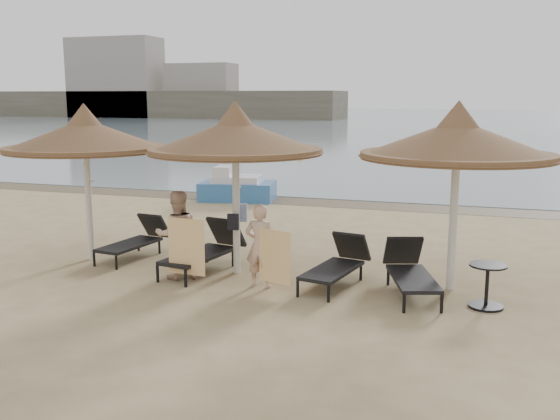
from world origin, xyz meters
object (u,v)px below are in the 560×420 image
Objects in this scene: lounger_far_left at (137,239)px; palapa_left at (85,136)px; lounger_near_left at (207,249)px; person_right at (260,239)px; palapa_center at (235,137)px; side_table at (487,287)px; lounger_near_right at (338,263)px; person_left at (177,228)px; lounger_far_right at (410,270)px; palapa_right at (457,140)px; pedal_boat at (237,188)px.

palapa_left is at bearing -141.25° from lounger_far_left.
person_right reaches higher than lounger_near_left.
palapa_center is 4.62× the size of side_table.
person_left reaches higher than lounger_near_right.
lounger_far_right is 4.22m from person_left.
palapa_right is (3.93, 0.17, 0.01)m from palapa_center.
lounger_near_left is 8.20m from pedal_boat.
lounger_near_right is at bearing 168.50° from side_table.
lounger_far_left is 1.88m from lounger_near_left.
lounger_near_left is at bearing -178.03° from palapa_right.
palapa_left is 6.85m from lounger_far_right.
palapa_right is 5.16m from person_left.
side_table is (1.25, -0.41, -0.06)m from lounger_far_right.
palapa_left is 2.91m from person_left.
palapa_center is 2.00m from person_right.
person_left is at bearing -84.41° from pedal_boat.
palapa_right is 1.52× the size of lounger_near_left.
lounger_near_left is at bearing -142.67° from person_left.
palapa_right is at bearing 2.47° from palapa_center.
person_left is at bearing -16.16° from palapa_left.
palapa_left is at bearing -99.92° from pedal_boat.
person_right reaches higher than side_table.
person_left is (-0.89, -0.67, -1.63)m from palapa_center.
palapa_center is (3.23, -0.01, 0.05)m from palapa_left.
palapa_left is 1.49× the size of lounger_near_left.
palapa_right reaches higher than person_left.
side_table is (4.52, -0.63, -2.25)m from palapa_center.
palapa_right reaches higher than lounger_far_left.
pedal_boat is at bearing 132.19° from side_table.
lounger_far_left is (-2.44, 0.48, -2.21)m from palapa_center.
lounger_near_left is 1.06× the size of lounger_far_right.
palapa_center is 5.09m from side_table.
lounger_near_left is 3.90m from lounger_far_right.
person_left is at bearing -179.58° from side_table.
side_table is at bearing -57.01° from pedal_boat.
lounger_near_right is (2.62, -0.13, -0.04)m from lounger_near_left.
side_table is (5.15, -0.65, -0.08)m from lounger_near_left.
lounger_far_left is 1.00× the size of person_left.
palapa_center is 8.70m from pedal_boat.
palapa_right is 1.67× the size of lounger_near_right.
palapa_right is 1.29× the size of pedal_boat.
person_right is (-1.26, -0.61, 0.49)m from lounger_near_right.
side_table is (7.76, -0.64, -2.20)m from palapa_left.
person_left is (2.34, -0.68, -1.59)m from palapa_left.
palapa_center reaches higher than person_left.
lounger_far_left is 0.88× the size of lounger_near_left.
pedal_boat is (-0.69, 7.33, 0.04)m from lounger_far_left.
lounger_near_right reaches higher than side_table.
pedal_boat is (-2.24, 8.49, -0.54)m from person_left.
lounger_near_left is 2.62m from lounger_near_right.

